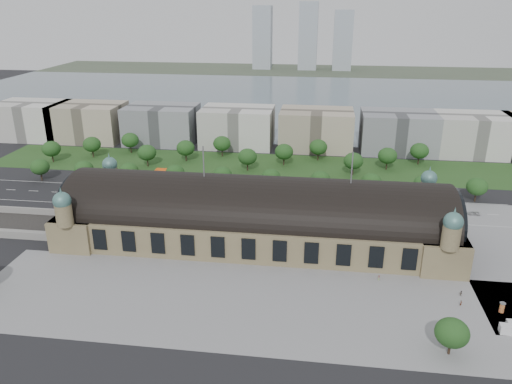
# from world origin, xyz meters

# --- Properties ---
(ground) EXTENTS (900.00, 900.00, 0.00)m
(ground) POSITION_xyz_m (0.00, 0.00, 0.00)
(ground) COLOR black
(ground) RESTS_ON ground
(station) EXTENTS (150.00, 48.40, 44.30)m
(station) POSITION_xyz_m (0.00, 0.00, 10.28)
(station) COLOR #867953
(station) RESTS_ON ground
(plaza_south) EXTENTS (190.00, 48.00, 0.12)m
(plaza_south) POSITION_xyz_m (10.00, -44.00, 0.00)
(plaza_south) COLOR gray
(plaza_south) RESTS_ON ground
(road_slab) EXTENTS (260.00, 26.00, 0.10)m
(road_slab) POSITION_xyz_m (-20.00, 38.00, 0.00)
(road_slab) COLOR black
(road_slab) RESTS_ON ground
(grass_belt) EXTENTS (300.00, 45.00, 0.10)m
(grass_belt) POSITION_xyz_m (-15.00, 93.00, 0.00)
(grass_belt) COLOR #294D1F
(grass_belt) RESTS_ON ground
(petrol_station) EXTENTS (14.00, 13.00, 5.05)m
(petrol_station) POSITION_xyz_m (-53.91, 65.28, 2.95)
(petrol_station) COLOR #EC520D
(petrol_station) RESTS_ON ground
(lake) EXTENTS (700.00, 320.00, 0.08)m
(lake) POSITION_xyz_m (0.00, 298.00, 0.00)
(lake) COLOR slate
(lake) RESTS_ON ground
(far_shore) EXTENTS (700.00, 120.00, 0.14)m
(far_shore) POSITION_xyz_m (0.00, 498.00, 0.00)
(far_shore) COLOR #44513D
(far_shore) RESTS_ON ground
(far_tower_left) EXTENTS (24.00, 24.00, 80.00)m
(far_tower_left) POSITION_xyz_m (-60.00, 508.00, 40.00)
(far_tower_left) COLOR #9EA8B2
(far_tower_left) RESTS_ON ground
(far_tower_mid) EXTENTS (24.00, 24.00, 85.00)m
(far_tower_mid) POSITION_xyz_m (0.00, 508.00, 42.50)
(far_tower_mid) COLOR #9EA8B2
(far_tower_mid) RESTS_ON ground
(far_tower_right) EXTENTS (24.00, 24.00, 75.00)m
(far_tower_right) POSITION_xyz_m (45.00, 508.00, 37.50)
(far_tower_right) COLOR #9EA8B2
(far_tower_right) RESTS_ON ground
(office_0) EXTENTS (45.00, 32.00, 24.00)m
(office_0) POSITION_xyz_m (-170.00, 133.00, 12.00)
(office_0) COLOR silver
(office_0) RESTS_ON ground
(office_1) EXTENTS (45.00, 32.00, 24.00)m
(office_1) POSITION_xyz_m (-130.00, 133.00, 12.00)
(office_1) COLOR #B9A991
(office_1) RESTS_ON ground
(office_2) EXTENTS (45.00, 32.00, 24.00)m
(office_2) POSITION_xyz_m (-80.00, 133.00, 12.00)
(office_2) COLOR gray
(office_2) RESTS_ON ground
(office_3) EXTENTS (45.00, 32.00, 24.00)m
(office_3) POSITION_xyz_m (-30.00, 133.00, 12.00)
(office_3) COLOR silver
(office_3) RESTS_ON ground
(office_4) EXTENTS (45.00, 32.00, 24.00)m
(office_4) POSITION_xyz_m (20.00, 133.00, 12.00)
(office_4) COLOR #B9A991
(office_4) RESTS_ON ground
(office_5) EXTENTS (45.00, 32.00, 24.00)m
(office_5) POSITION_xyz_m (70.00, 133.00, 12.00)
(office_5) COLOR gray
(office_5) RESTS_ON ground
(office_6) EXTENTS (45.00, 32.00, 24.00)m
(office_6) POSITION_xyz_m (115.00, 133.00, 12.00)
(office_6) COLOR silver
(office_6) RESTS_ON ground
(tree_row_0) EXTENTS (9.60, 9.60, 11.52)m
(tree_row_0) POSITION_xyz_m (-120.00, 53.00, 7.43)
(tree_row_0) COLOR #2D2116
(tree_row_0) RESTS_ON ground
(tree_row_1) EXTENTS (9.60, 9.60, 11.52)m
(tree_row_1) POSITION_xyz_m (-96.00, 53.00, 7.43)
(tree_row_1) COLOR #2D2116
(tree_row_1) RESTS_ON ground
(tree_row_2) EXTENTS (9.60, 9.60, 11.52)m
(tree_row_2) POSITION_xyz_m (-72.00, 53.00, 7.43)
(tree_row_2) COLOR #2D2116
(tree_row_2) RESTS_ON ground
(tree_row_3) EXTENTS (9.60, 9.60, 11.52)m
(tree_row_3) POSITION_xyz_m (-48.00, 53.00, 7.43)
(tree_row_3) COLOR #2D2116
(tree_row_3) RESTS_ON ground
(tree_row_4) EXTENTS (9.60, 9.60, 11.52)m
(tree_row_4) POSITION_xyz_m (-24.00, 53.00, 7.43)
(tree_row_4) COLOR #2D2116
(tree_row_4) RESTS_ON ground
(tree_row_5) EXTENTS (9.60, 9.60, 11.52)m
(tree_row_5) POSITION_xyz_m (0.00, 53.00, 7.43)
(tree_row_5) COLOR #2D2116
(tree_row_5) RESTS_ON ground
(tree_row_6) EXTENTS (9.60, 9.60, 11.52)m
(tree_row_6) POSITION_xyz_m (24.00, 53.00, 7.43)
(tree_row_6) COLOR #2D2116
(tree_row_6) RESTS_ON ground
(tree_row_7) EXTENTS (9.60, 9.60, 11.52)m
(tree_row_7) POSITION_xyz_m (48.00, 53.00, 7.43)
(tree_row_7) COLOR #2D2116
(tree_row_7) RESTS_ON ground
(tree_row_8) EXTENTS (9.60, 9.60, 11.52)m
(tree_row_8) POSITION_xyz_m (72.00, 53.00, 7.43)
(tree_row_8) COLOR #2D2116
(tree_row_8) RESTS_ON ground
(tree_row_9) EXTENTS (9.60, 9.60, 11.52)m
(tree_row_9) POSITION_xyz_m (96.00, 53.00, 7.43)
(tree_row_9) COLOR #2D2116
(tree_row_9) RESTS_ON ground
(tree_belt_0) EXTENTS (10.40, 10.40, 12.48)m
(tree_belt_0) POSITION_xyz_m (-130.00, 83.00, 8.05)
(tree_belt_0) COLOR #2D2116
(tree_belt_0) RESTS_ON ground
(tree_belt_1) EXTENTS (10.40, 10.40, 12.48)m
(tree_belt_1) POSITION_xyz_m (-111.00, 95.00, 8.05)
(tree_belt_1) COLOR #2D2116
(tree_belt_1) RESTS_ON ground
(tree_belt_2) EXTENTS (10.40, 10.40, 12.48)m
(tree_belt_2) POSITION_xyz_m (-92.00, 107.00, 8.05)
(tree_belt_2) COLOR #2D2116
(tree_belt_2) RESTS_ON ground
(tree_belt_3) EXTENTS (10.40, 10.40, 12.48)m
(tree_belt_3) POSITION_xyz_m (-73.00, 83.00, 8.05)
(tree_belt_3) COLOR #2D2116
(tree_belt_3) RESTS_ON ground
(tree_belt_4) EXTENTS (10.40, 10.40, 12.48)m
(tree_belt_4) POSITION_xyz_m (-54.00, 95.00, 8.05)
(tree_belt_4) COLOR #2D2116
(tree_belt_4) RESTS_ON ground
(tree_belt_5) EXTENTS (10.40, 10.40, 12.48)m
(tree_belt_5) POSITION_xyz_m (-35.00, 107.00, 8.05)
(tree_belt_5) COLOR #2D2116
(tree_belt_5) RESTS_ON ground
(tree_belt_6) EXTENTS (10.40, 10.40, 12.48)m
(tree_belt_6) POSITION_xyz_m (-16.00, 83.00, 8.05)
(tree_belt_6) COLOR #2D2116
(tree_belt_6) RESTS_ON ground
(tree_belt_7) EXTENTS (10.40, 10.40, 12.48)m
(tree_belt_7) POSITION_xyz_m (3.00, 95.00, 8.05)
(tree_belt_7) COLOR #2D2116
(tree_belt_7) RESTS_ON ground
(tree_belt_8) EXTENTS (10.40, 10.40, 12.48)m
(tree_belt_8) POSITION_xyz_m (22.00, 107.00, 8.05)
(tree_belt_8) COLOR #2D2116
(tree_belt_8) RESTS_ON ground
(tree_belt_9) EXTENTS (10.40, 10.40, 12.48)m
(tree_belt_9) POSITION_xyz_m (41.00, 83.00, 8.05)
(tree_belt_9) COLOR #2D2116
(tree_belt_9) RESTS_ON ground
(tree_belt_10) EXTENTS (10.40, 10.40, 12.48)m
(tree_belt_10) POSITION_xyz_m (60.00, 95.00, 8.05)
(tree_belt_10) COLOR #2D2116
(tree_belt_10) RESTS_ON ground
(tree_belt_11) EXTENTS (10.40, 10.40, 12.48)m
(tree_belt_11) POSITION_xyz_m (79.00, 107.00, 8.05)
(tree_belt_11) COLOR #2D2116
(tree_belt_11) RESTS_ON ground
(tree_plaza_s) EXTENTS (9.00, 9.00, 10.64)m
(tree_plaza_s) POSITION_xyz_m (60.00, -60.00, 6.80)
(tree_plaza_s) COLOR #2D2116
(tree_plaza_s) RESTS_ON ground
(traffic_car_0) EXTENTS (4.39, 1.79, 1.49)m
(traffic_car_0) POSITION_xyz_m (-94.10, 27.80, 0.75)
(traffic_car_0) COLOR white
(traffic_car_0) RESTS_ON ground
(traffic_car_1) EXTENTS (5.01, 1.91, 1.63)m
(traffic_car_1) POSITION_xyz_m (-77.18, 45.45, 0.82)
(traffic_car_1) COLOR #96999E
(traffic_car_1) RESTS_ON ground
(traffic_car_3) EXTENTS (5.48, 2.56, 1.55)m
(traffic_car_3) POSITION_xyz_m (-30.23, 44.84, 0.77)
(traffic_car_3) COLOR maroon
(traffic_car_3) RESTS_ON ground
(traffic_car_4) EXTENTS (4.11, 1.79, 1.38)m
(traffic_car_4) POSITION_xyz_m (1.31, 34.39, 0.69)
(traffic_car_4) COLOR #1A2948
(traffic_car_4) RESTS_ON ground
(traffic_car_5) EXTENTS (5.09, 1.99, 1.65)m
(traffic_car_5) POSITION_xyz_m (22.24, 40.40, 0.83)
(traffic_car_5) COLOR #57585E
(traffic_car_5) RESTS_ON ground
(traffic_car_6) EXTENTS (5.47, 2.67, 1.50)m
(traffic_car_6) POSITION_xyz_m (91.34, 36.87, 0.75)
(traffic_car_6) COLOR #BBBBBD
(traffic_car_6) RESTS_ON ground
(parked_car_0) EXTENTS (3.83, 3.48, 1.27)m
(parked_car_0) POSITION_xyz_m (-77.76, 24.77, 0.63)
(parked_car_0) COLOR black
(parked_car_0) RESTS_ON ground
(parked_car_1) EXTENTS (5.17, 4.75, 1.34)m
(parked_car_1) POSITION_xyz_m (-65.83, 25.00, 0.67)
(parked_car_1) COLOR maroon
(parked_car_1) RESTS_ON ground
(parked_car_2) EXTENTS (5.87, 4.97, 1.61)m
(parked_car_2) POSITION_xyz_m (-48.17, 25.00, 0.81)
(parked_car_2) COLOR #182043
(parked_car_2) RESTS_ON ground
(parked_car_3) EXTENTS (4.99, 4.18, 1.61)m
(parked_car_3) POSITION_xyz_m (-45.96, 25.00, 0.80)
(parked_car_3) COLOR #585A5F
(parked_car_3) RESTS_ON ground
(parked_car_4) EXTENTS (4.31, 2.99, 1.35)m
(parked_car_4) POSITION_xyz_m (-46.96, 23.45, 0.67)
(parked_car_4) COLOR silver
(parked_car_4) RESTS_ON ground
(parked_car_5) EXTENTS (5.70, 4.82, 1.45)m
(parked_car_5) POSITION_xyz_m (-38.74, 24.70, 0.72)
(parked_car_5) COLOR gray
(parked_car_5) RESTS_ON ground
(parked_car_6) EXTENTS (4.78, 3.36, 1.28)m
(parked_car_6) POSITION_xyz_m (-19.93, 21.00, 0.64)
(parked_car_6) COLOR black
(parked_car_6) RESTS_ON ground
(bus_west) EXTENTS (11.52, 3.44, 3.16)m
(bus_west) POSITION_xyz_m (-9.09, 32.00, 1.58)
(bus_west) COLOR #B21F1C
(bus_west) RESTS_ON ground
(bus_mid) EXTENTS (10.94, 2.88, 3.03)m
(bus_mid) POSITION_xyz_m (25.56, 31.12, 1.51)
(bus_mid) COLOR beige
(bus_mid) RESTS_ON ground
(bus_east) EXTENTS (11.02, 3.41, 3.02)m
(bus_east) POSITION_xyz_m (30.98, 27.00, 1.51)
(bus_east) COLOR silver
(bus_east) RESTS_ON ground
(van_south) EXTENTS (6.45, 2.91, 2.73)m
(van_south) POSITION_xyz_m (79.02, -48.75, 1.31)
(van_south) COLOR silver
(van_south) RESTS_ON ground
(advertising_column) EXTENTS (1.77, 1.77, 3.35)m
(advertising_column) POSITION_xyz_m (80.00, -38.21, 1.74)
(advertising_column) COLOR #C35230
(advertising_column) RESTS_ON ground
(pedestrian_0) EXTENTS (0.98, 0.72, 1.80)m
(pedestrian_0) POSITION_xyz_m (44.97, -24.35, 0.90)
(pedestrian_0) COLOR gray
(pedestrian_0) RESTS_ON ground
(pedestrian_1) EXTENTS (0.83, 0.82, 1.94)m
(pedestrian_1) POSITION_xyz_m (68.66, -36.43, 0.97)
(pedestrian_1) COLOR gray
(pedestrian_1) RESTS_ON ground
(pedestrian_2) EXTENTS (0.99, 0.98, 1.82)m
(pedestrian_2) POSITION_xyz_m (70.07, -30.42, 0.91)
(pedestrian_2) COLOR gray
(pedestrian_2) RESTS_ON ground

